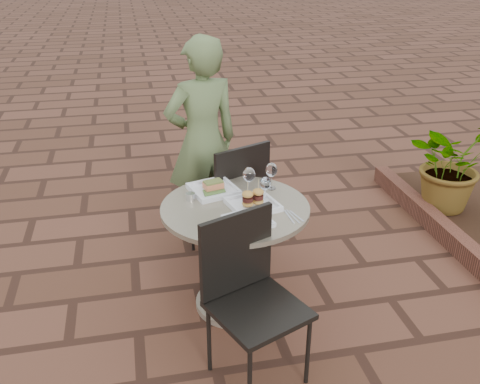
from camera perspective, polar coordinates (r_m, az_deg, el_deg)
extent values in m
plane|color=#583122|center=(3.52, 3.25, -13.00)|extent=(60.00, 60.00, 0.00)
cylinder|color=gray|center=(3.60, -0.48, -11.59)|extent=(0.52, 0.52, 0.04)
cylinder|color=gray|center=(3.41, -0.50, -7.18)|extent=(0.08, 0.08, 0.70)
cylinder|color=tan|center=(3.23, -0.52, -1.73)|extent=(0.90, 0.90, 0.03)
cube|color=black|center=(3.90, -1.42, -0.95)|extent=(0.58, 0.58, 0.03)
cube|color=black|center=(3.65, 0.28, 1.41)|extent=(0.42, 0.20, 0.46)
cylinder|color=black|center=(4.24, -0.67, -2.11)|extent=(0.02, 0.02, 0.44)
cylinder|color=black|center=(4.07, -5.10, -3.54)|extent=(0.02, 0.02, 0.44)
cylinder|color=black|center=(3.97, 2.43, -4.21)|extent=(0.02, 0.02, 0.44)
cylinder|color=black|center=(3.79, -2.19, -5.86)|extent=(0.02, 0.02, 0.44)
cube|color=black|center=(2.83, 1.97, -12.49)|extent=(0.58, 0.58, 0.03)
cube|color=black|center=(2.82, -0.39, -6.43)|extent=(0.42, 0.20, 0.46)
cylinder|color=black|center=(2.79, 1.04, -19.58)|extent=(0.02, 0.02, 0.44)
cylinder|color=black|center=(2.97, 7.26, -16.46)|extent=(0.02, 0.02, 0.44)
cylinder|color=black|center=(3.02, -3.33, -15.34)|extent=(0.02, 0.02, 0.44)
cylinder|color=black|center=(3.19, 2.63, -12.78)|extent=(0.02, 0.02, 0.44)
imported|color=#536638|center=(4.05, -4.05, 5.36)|extent=(0.65, 0.51, 1.59)
cube|color=white|center=(3.40, -2.85, 0.13)|extent=(0.33, 0.33, 0.01)
cube|color=#E57E50|center=(3.38, -2.87, 0.72)|extent=(0.14, 0.10, 0.04)
cube|color=#57602B|center=(3.37, -2.88, 1.10)|extent=(0.13, 0.10, 0.01)
cube|color=white|center=(3.21, 1.38, -1.49)|extent=(0.33, 0.33, 0.01)
cube|color=white|center=(3.03, 0.86, -3.25)|extent=(0.29, 0.29, 0.01)
ellipsoid|color=#CD5476|center=(2.97, 0.40, -3.60)|extent=(0.04, 0.03, 0.02)
cylinder|color=white|center=(3.28, 2.69, -0.97)|extent=(0.06, 0.06, 0.00)
cylinder|color=white|center=(3.26, 2.70, -0.37)|extent=(0.01, 0.01, 0.07)
ellipsoid|color=white|center=(3.22, 2.73, 0.90)|extent=(0.07, 0.07, 0.09)
cylinder|color=white|center=(3.23, 2.73, 0.82)|extent=(0.05, 0.05, 0.04)
cylinder|color=white|center=(3.36, 0.95, -0.19)|extent=(0.07, 0.07, 0.00)
cylinder|color=white|center=(3.34, 0.96, 0.47)|extent=(0.01, 0.01, 0.08)
ellipsoid|color=white|center=(3.31, 0.97, 1.88)|extent=(0.08, 0.08, 0.10)
cylinder|color=white|center=(3.45, 3.32, 0.43)|extent=(0.06, 0.06, 0.00)
cylinder|color=white|center=(3.43, 3.34, 1.05)|extent=(0.01, 0.01, 0.08)
ellipsoid|color=white|center=(3.39, 3.38, 2.37)|extent=(0.08, 0.08, 0.09)
cylinder|color=silver|center=(3.30, -5.30, -0.49)|extent=(0.07, 0.07, 0.04)
cube|color=brown|center=(4.33, 23.23, -6.02)|extent=(0.12, 3.00, 0.15)
imported|color=#33662D|center=(4.85, 21.64, 2.94)|extent=(0.91, 0.85, 0.82)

